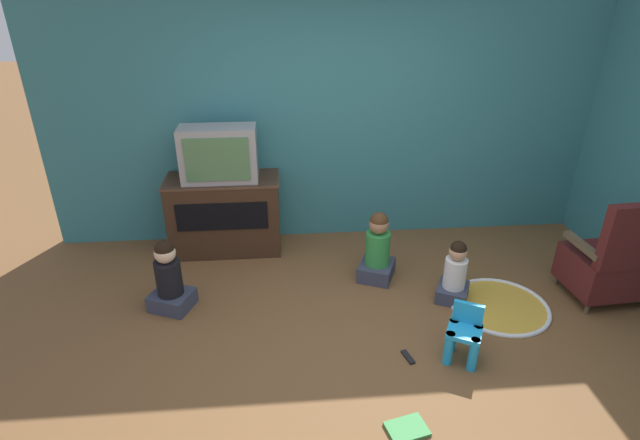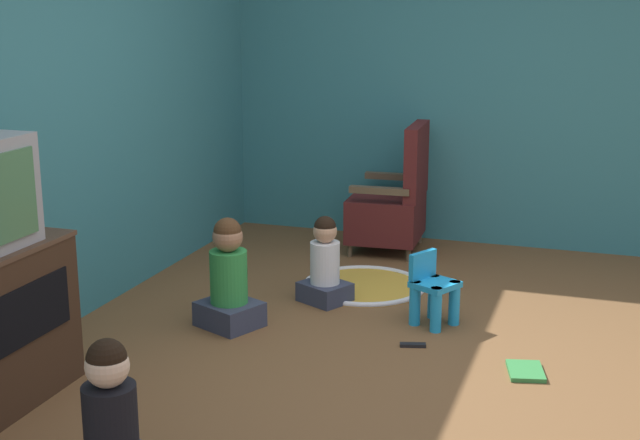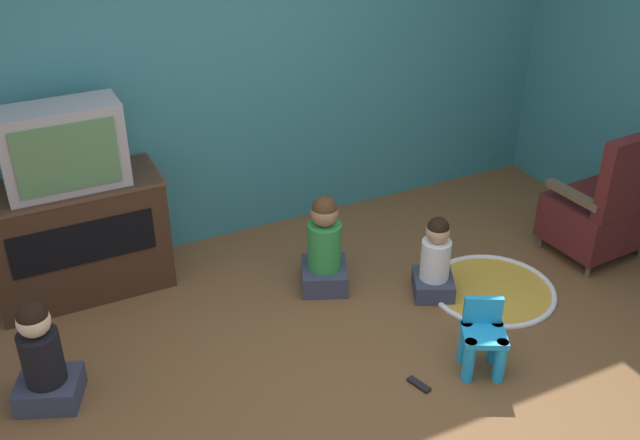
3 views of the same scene
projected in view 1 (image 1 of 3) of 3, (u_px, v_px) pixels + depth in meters
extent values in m
plane|color=brown|center=(370.00, 359.00, 3.79)|extent=(30.00, 30.00, 0.00)
cube|color=teal|center=(329.00, 107.00, 5.05)|extent=(5.77, 0.12, 2.83)
cube|color=#382316|center=(225.00, 215.00, 5.13)|extent=(1.11, 0.49, 0.80)
cube|color=#503626|center=(222.00, 180.00, 4.96)|extent=(1.13, 0.50, 0.02)
cube|color=black|center=(222.00, 217.00, 4.87)|extent=(0.89, 0.01, 0.29)
cube|color=#939399|center=(219.00, 154.00, 4.80)|extent=(0.73, 0.32, 0.54)
cube|color=#47754C|center=(217.00, 160.00, 4.65)|extent=(0.60, 0.02, 0.42)
cylinder|color=brown|center=(608.00, 275.00, 4.76)|extent=(0.04, 0.04, 0.10)
cylinder|color=brown|center=(556.00, 279.00, 4.69)|extent=(0.04, 0.04, 0.10)
cylinder|color=brown|center=(587.00, 308.00, 4.28)|extent=(0.04, 0.04, 0.10)
cube|color=#4C1919|center=(604.00, 270.00, 4.42)|extent=(0.66, 0.58, 0.34)
cube|color=#4C1919|center=(638.00, 237.00, 4.01)|extent=(0.60, 0.14, 0.57)
cube|color=brown|center=(582.00, 246.00, 4.26)|extent=(0.10, 0.47, 0.05)
cylinder|color=#1E99DB|center=(449.00, 348.00, 3.69)|extent=(0.07, 0.07, 0.28)
cylinder|color=#1E99DB|center=(473.00, 355.00, 3.63)|extent=(0.07, 0.07, 0.28)
cylinder|color=#1E99DB|center=(452.00, 335.00, 3.83)|extent=(0.07, 0.07, 0.28)
cylinder|color=#1E99DB|center=(476.00, 341.00, 3.77)|extent=(0.07, 0.07, 0.28)
cube|color=#1E99DB|center=(465.00, 332.00, 3.68)|extent=(0.33, 0.32, 0.04)
cube|color=#1E99DB|center=(468.00, 313.00, 3.72)|extent=(0.21, 0.13, 0.17)
cylinder|color=gold|center=(499.00, 306.00, 4.38)|extent=(0.85, 0.85, 0.01)
torus|color=silver|center=(499.00, 306.00, 4.38)|extent=(0.86, 0.86, 0.04)
cube|color=#33384C|center=(376.00, 270.00, 4.78)|extent=(0.42, 0.44, 0.15)
cylinder|color=#2D8C3F|center=(378.00, 248.00, 4.68)|extent=(0.23, 0.23, 0.33)
sphere|color=#9E7051|center=(379.00, 224.00, 4.56)|extent=(0.19, 0.19, 0.19)
sphere|color=#472D19|center=(379.00, 221.00, 4.55)|extent=(0.17, 0.17, 0.17)
cube|color=#33384C|center=(172.00, 300.00, 4.35)|extent=(0.42, 0.40, 0.15)
cylinder|color=black|center=(169.00, 278.00, 4.25)|extent=(0.22, 0.22, 0.32)
sphere|color=beige|center=(165.00, 253.00, 4.14)|extent=(0.18, 0.18, 0.18)
sphere|color=black|center=(164.00, 250.00, 4.12)|extent=(0.16, 0.16, 0.16)
cube|color=#33384C|center=(452.00, 292.00, 4.47)|extent=(0.37, 0.38, 0.13)
cylinder|color=silver|center=(455.00, 273.00, 4.38)|extent=(0.19, 0.19, 0.28)
sphere|color=tan|center=(458.00, 252.00, 4.28)|extent=(0.16, 0.16, 0.16)
sphere|color=black|center=(458.00, 249.00, 4.27)|extent=(0.15, 0.15, 0.15)
cube|color=#337F3D|center=(407.00, 429.00, 3.19)|extent=(0.29, 0.24, 0.02)
cube|color=black|center=(408.00, 357.00, 3.79)|extent=(0.08, 0.16, 0.02)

